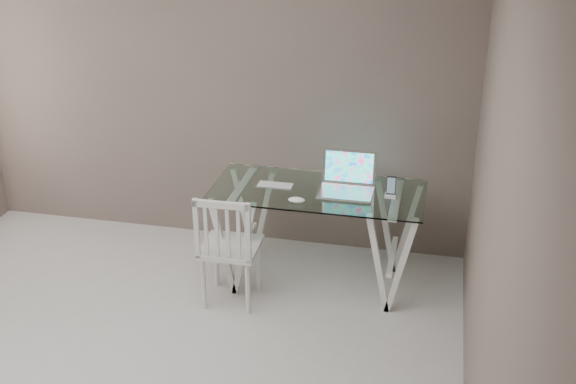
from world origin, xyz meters
name	(u,v)px	position (x,y,z in m)	size (l,w,h in m)	color
room	(55,123)	(-0.06, 0.02, 1.72)	(4.50, 4.52, 2.71)	#B3B1AC
desk	(317,236)	(0.92, 1.65, 0.38)	(1.50, 0.70, 0.75)	silver
chair	(228,245)	(0.38, 1.22, 0.47)	(0.40, 0.40, 0.86)	silver
laptop	(347,182)	(1.12, 1.70, 0.81)	(0.38, 0.31, 0.27)	silver
keyboard	(275,185)	(0.61, 1.67, 0.75)	(0.27, 0.11, 0.01)	silver
mouse	(296,200)	(0.82, 1.42, 0.76)	(0.12, 0.07, 0.04)	white
phone_dock	(391,191)	(1.43, 1.66, 0.79)	(0.08, 0.08, 0.14)	white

